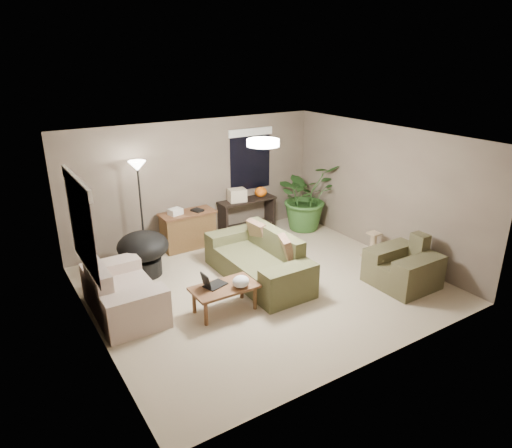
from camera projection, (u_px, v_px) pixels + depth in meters
room_shell at (263, 216)px, 7.37m from camera, size 5.50×5.50×5.50m
main_sofa at (260, 263)px, 7.94m from camera, size 0.95×2.20×0.85m
throw_pillows at (272, 241)px, 7.94m from camera, size 0.38×1.38×0.47m
loveseat at (122, 295)px, 6.89m from camera, size 0.90×1.60×0.85m
armchair at (403, 268)px, 7.73m from camera, size 0.95×1.00×0.85m
coffee_table at (225, 290)px, 6.90m from camera, size 1.00×0.55×0.42m
laptop at (211, 283)px, 6.86m from camera, size 0.39×0.31×0.24m
plastic_bag at (241, 282)px, 6.83m from camera, size 0.30×0.27×0.18m
desk at (188, 230)px, 9.20m from camera, size 1.10×0.50×0.75m
desk_papers at (180, 211)px, 8.96m from camera, size 0.72×0.31×0.12m
console_table at (247, 213)px, 9.98m from camera, size 1.30×0.40×0.75m
pumpkin at (261, 192)px, 10.00m from camera, size 0.29×0.29×0.22m
cardboard_box at (237, 195)px, 9.69m from camera, size 0.40×0.33×0.27m
papasan_chair at (143, 250)px, 8.02m from camera, size 0.96×0.96×0.80m
floor_lamp at (138, 178)px, 8.26m from camera, size 0.32×0.32×1.91m
ceiling_fixture at (263, 143)px, 6.95m from camera, size 0.50×0.50×0.10m
houseplant at (306, 203)px, 10.14m from camera, size 1.35×1.50×1.17m
cat_scratching_post at (373, 247)px, 8.81m from camera, size 0.32×0.32×0.50m
window_left at (79, 209)px, 6.05m from camera, size 0.05×1.56×1.33m
window_back at (250, 149)px, 9.79m from camera, size 1.06×0.05×1.33m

